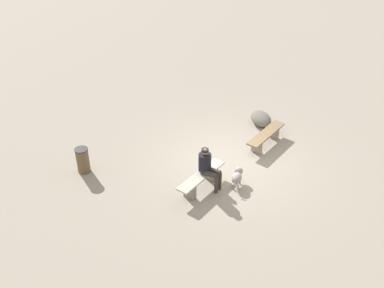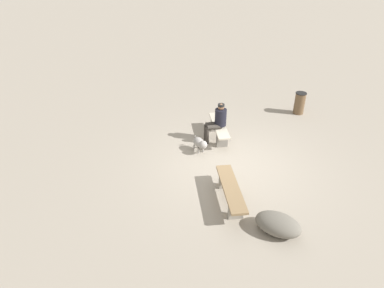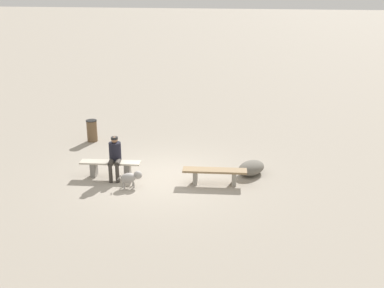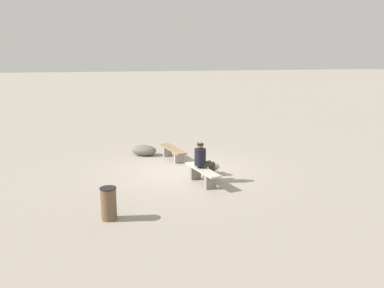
# 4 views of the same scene
# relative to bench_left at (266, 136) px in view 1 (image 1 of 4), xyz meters

# --- Properties ---
(ground) EXTENTS (210.00, 210.00, 0.06)m
(ground) POSITION_rel_bench_left_xyz_m (1.59, -0.21, -0.35)
(ground) COLOR #9E9384
(bench_left) EXTENTS (1.88, 0.60, 0.44)m
(bench_left) POSITION_rel_bench_left_xyz_m (0.00, 0.00, 0.00)
(bench_left) COLOR gray
(bench_left) RESTS_ON ground
(bench_right) EXTENTS (1.83, 0.58, 0.48)m
(bench_right) POSITION_rel_bench_left_xyz_m (3.14, 0.07, -0.00)
(bench_right) COLOR gray
(bench_right) RESTS_ON ground
(seated_person) EXTENTS (0.44, 0.68, 1.26)m
(seated_person) POSITION_rel_bench_left_xyz_m (2.95, 0.14, 0.42)
(seated_person) COLOR black
(seated_person) RESTS_ON ground
(dog) EXTENTS (0.65, 0.47, 0.47)m
(dog) POSITION_rel_bench_left_xyz_m (2.29, 0.69, -0.02)
(dog) COLOR gray
(dog) RESTS_ON ground
(trash_bin) EXTENTS (0.40, 0.40, 0.80)m
(trash_bin) POSITION_rel_bench_left_xyz_m (5.01, -2.99, 0.08)
(trash_bin) COLOR brown
(trash_bin) RESTS_ON ground
(boulder) EXTENTS (1.06, 1.19, 0.41)m
(boulder) POSITION_rel_bench_left_xyz_m (-0.98, -0.92, -0.11)
(boulder) COLOR #6B665B
(boulder) RESTS_ON ground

